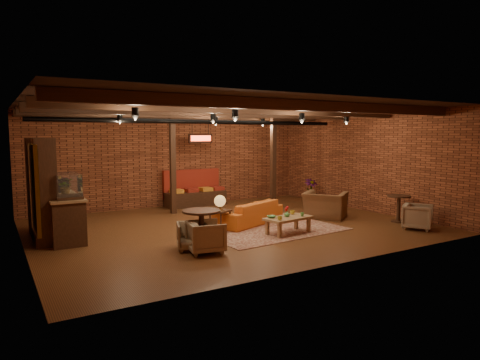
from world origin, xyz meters
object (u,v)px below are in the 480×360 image
round_table_left (201,223)px  side_table_book (325,198)px  sofa (249,213)px  coffee_table (288,219)px  armchair_right (325,201)px  side_table_lamp (220,204)px  armchair_b (192,235)px  plant_tall (311,167)px  round_table_right (399,204)px  armchair_far (418,215)px  armchair_a (206,235)px

round_table_left → side_table_book: round_table_left is taller
sofa → round_table_left: bearing=14.7°
coffee_table → armchair_right: bearing=26.0°
side_table_lamp → armchair_b: 1.86m
armchair_right → plant_tall: size_ratio=0.45×
sofa → armchair_right: armchair_right is taller
round_table_left → armchair_right: armchair_right is taller
round_table_right → armchair_far: size_ratio=1.06×
side_table_book → armchair_right: bearing=-131.0°
round_table_left → plant_tall: 7.09m
round_table_right → plant_tall: (-0.00, 3.84, 0.82)m
side_table_lamp → round_table_right: side_table_lamp is taller
side_table_lamp → armchair_right: (3.54, -0.02, -0.19)m
plant_tall → armchair_a: bearing=-147.4°
coffee_table → round_table_right: bearing=-7.1°
armchair_a → round_table_right: round_table_right is taller
side_table_book → round_table_right: bearing=-72.7°
armchair_right → side_table_book: size_ratio=2.28×
armchair_b → sofa: bearing=52.5°
sofa → armchair_far: size_ratio=3.04×
armchair_b → round_table_right: round_table_right is taller
armchair_a → armchair_far: (5.77, -0.82, -0.01)m
coffee_table → round_table_right: 3.61m
armchair_a → armchair_far: size_ratio=1.03×
armchair_right → side_table_lamp: bearing=54.4°
sofa → armchair_right: bearing=148.6°
sofa → armchair_far: (3.48, -2.79, 0.04)m
armchair_far → plant_tall: (0.32, 4.71, 0.97)m
round_table_left → round_table_right: (6.06, -0.23, -0.07)m
sofa → armchair_a: 3.02m
coffee_table → round_table_right: (3.58, -0.45, 0.14)m
armchair_a → plant_tall: bearing=-46.9°
side_table_lamp → armchair_right: armchair_right is taller
coffee_table → armchair_b: bearing=-177.0°
armchair_right → plant_tall: bearing=-66.0°
side_table_book → round_table_right: 2.40m
armchair_b → armchair_far: 6.05m
coffee_table → armchair_b: size_ratio=2.00×
side_table_book → plant_tall: 1.91m
coffee_table → side_table_lamp: side_table_lamp is taller
armchair_a → side_table_book: (5.39, 2.34, 0.09)m
armchair_far → plant_tall: size_ratio=0.27×
coffee_table → armchair_b: 2.68m
side_table_lamp → armchair_b: bearing=-137.3°
armchair_a → sofa: bearing=-38.7°
armchair_a → armchair_b: bearing=33.7°
side_table_book → armchair_far: size_ratio=0.72×
armchair_a → armchair_far: armchair_a is taller
side_table_lamp → armchair_far: side_table_lamp is taller
side_table_lamp → plant_tall: plant_tall is taller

